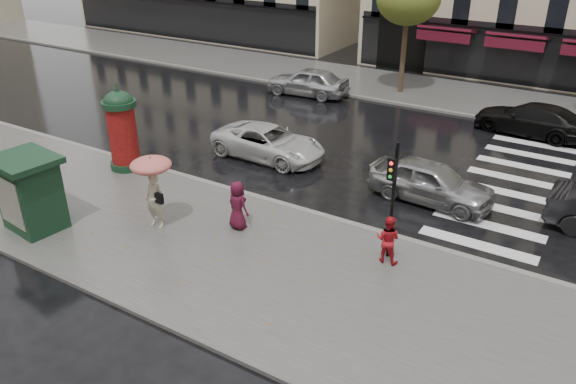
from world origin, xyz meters
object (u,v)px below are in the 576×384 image
Objects in this scene: car_silver at (431,182)px; car_far_silver at (308,82)px; traffic_light at (392,191)px; morris_column at (122,127)px; car_black at (531,119)px; newsstand at (30,192)px; woman_red at (388,239)px; car_white at (268,142)px; man_burgundy at (238,205)px; woman_umbrella at (153,181)px.

car_far_silver is (-10.05, 8.92, 0.03)m from car_silver.
traffic_light is 16.82m from car_far_silver.
car_silver is at bearing 18.32° from morris_column.
car_far_silver is (-11.76, 0.00, 0.06)m from car_black.
traffic_light is 1.48× the size of newsstand.
traffic_light reaches higher than morris_column.
car_white is at bearing -37.37° from woman_red.
man_burgundy is at bearing 4.33° from woman_red.
woman_umbrella is 0.49× the size of car_black.
man_burgundy is at bearing 143.03° from car_silver.
car_black is (12.82, 12.60, -1.08)m from morris_column.
newsstand is (-10.36, -4.00, 0.51)m from woman_red.
car_black is (8.74, 8.60, 0.05)m from car_white.
car_far_silver reaches higher than car_white.
car_silver is 7.04m from car_white.
woman_red is 16.97m from car_far_silver.
morris_column is (-11.37, 0.89, 0.94)m from woman_red.
car_far_silver is at bearing 20.84° from car_white.
car_white is (-7.04, 0.32, -0.08)m from car_silver.
traffic_light is 4.62m from car_silver.
car_silver is (10.11, 8.56, -0.62)m from newsstand.
woman_umbrella is at bearing -162.80° from traffic_light.
woman_red is 0.41× the size of traffic_light.
car_silver is at bearing 40.26° from newsstand.
man_burgundy is 0.37× the size of car_silver.
man_burgundy is 5.00m from traffic_light.
car_white is at bearing 44.40° from morris_column.
woman_red is 4.85m from man_burgundy.
car_white is at bearing 15.12° from car_far_silver.
woman_red is 0.61× the size of newsstand.
woman_umbrella is 0.70× the size of morris_column.
man_burgundy is 0.45× the size of traffic_light.
woman_red is 11.12m from newsstand.
newsstand is at bearing -157.72° from traffic_light.
man_burgundy is 6.80m from morris_column.
woman_umbrella is 1.67× the size of woman_red.
woman_umbrella is 7.39m from woman_red.
morris_column is at bearing -38.42° from car_black.
morris_column is at bearing -7.99° from woman_red.
traffic_light is (-0.08, 0.22, 1.44)m from woman_red.
car_silver is 9.08m from car_black.
car_silver is (6.82, 6.52, -0.99)m from woman_umbrella.
newsstand is 9.43m from car_white.
car_silver is (11.12, 3.68, -1.05)m from morris_column.
car_far_silver is at bearing 85.16° from morris_column.
traffic_light reaches higher than newsstand.
car_silver is 0.91× the size of car_white.
traffic_light is at bearing -157.58° from man_burgundy.
morris_column is 11.76m from car_silver.
car_far_silver is (-10.30, 13.49, -0.08)m from woman_red.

